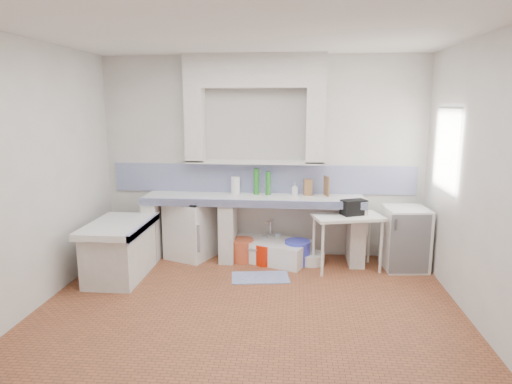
# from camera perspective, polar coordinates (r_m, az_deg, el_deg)

# --- Properties ---
(floor) EXTENTS (4.50, 4.50, 0.00)m
(floor) POSITION_cam_1_polar(r_m,az_deg,el_deg) (4.80, -1.12, -15.35)
(floor) COLOR brown
(floor) RESTS_ON ground
(ceiling) EXTENTS (4.50, 4.50, 0.00)m
(ceiling) POSITION_cam_1_polar(r_m,az_deg,el_deg) (4.35, -1.27, 19.84)
(ceiling) COLOR silver
(ceiling) RESTS_ON ground
(wall_back) EXTENTS (4.50, 0.00, 4.50)m
(wall_back) POSITION_cam_1_polar(r_m,az_deg,el_deg) (6.33, 0.82, 4.40)
(wall_back) COLOR silver
(wall_back) RESTS_ON ground
(wall_front) EXTENTS (4.50, 0.00, 4.50)m
(wall_front) POSITION_cam_1_polar(r_m,az_deg,el_deg) (2.44, -6.46, -6.64)
(wall_front) COLOR silver
(wall_front) RESTS_ON ground
(wall_left) EXTENTS (0.00, 4.50, 4.50)m
(wall_left) POSITION_cam_1_polar(r_m,az_deg,el_deg) (5.12, -27.08, 1.59)
(wall_left) COLOR silver
(wall_left) RESTS_ON ground
(wall_right) EXTENTS (0.00, 4.50, 4.50)m
(wall_right) POSITION_cam_1_polar(r_m,az_deg,el_deg) (4.68, 27.34, 0.77)
(wall_right) COLOR silver
(wall_right) RESTS_ON ground
(alcove_mass) EXTENTS (1.90, 0.25, 0.45)m
(alcove_mass) POSITION_cam_1_polar(r_m,az_deg,el_deg) (6.19, -0.19, 15.15)
(alcove_mass) COLOR silver
(alcove_mass) RESTS_ON ground
(window_frame) EXTENTS (0.35, 0.86, 1.06)m
(window_frame) POSITION_cam_1_polar(r_m,az_deg,el_deg) (5.83, 24.75, 4.79)
(window_frame) COLOR #3C2313
(window_frame) RESTS_ON ground
(lace_valance) EXTENTS (0.01, 0.84, 0.24)m
(lace_valance) POSITION_cam_1_polar(r_m,az_deg,el_deg) (5.76, 23.69, 8.60)
(lace_valance) COLOR white
(lace_valance) RESTS_ON ground
(counter_slab) EXTENTS (3.00, 0.60, 0.08)m
(counter_slab) POSITION_cam_1_polar(r_m,az_deg,el_deg) (6.13, -0.34, -0.93)
(counter_slab) COLOR white
(counter_slab) RESTS_ON ground
(counter_lip) EXTENTS (3.00, 0.04, 0.10)m
(counter_lip) POSITION_cam_1_polar(r_m,az_deg,el_deg) (5.86, -0.60, -1.50)
(counter_lip) COLOR navy
(counter_lip) RESTS_ON ground
(counter_pier_left) EXTENTS (0.20, 0.55, 0.82)m
(counter_pier_left) POSITION_cam_1_polar(r_m,az_deg,el_deg) (6.52, -12.70, -4.54)
(counter_pier_left) COLOR silver
(counter_pier_left) RESTS_ON ground
(counter_pier_mid) EXTENTS (0.20, 0.55, 0.82)m
(counter_pier_mid) POSITION_cam_1_polar(r_m,az_deg,el_deg) (6.29, -3.52, -4.88)
(counter_pier_mid) COLOR silver
(counter_pier_mid) RESTS_ON ground
(counter_pier_right) EXTENTS (0.20, 0.55, 0.82)m
(counter_pier_right) POSITION_cam_1_polar(r_m,az_deg,el_deg) (6.27, 12.56, -5.17)
(counter_pier_right) COLOR silver
(counter_pier_right) RESTS_ON ground
(peninsula_top) EXTENTS (0.70, 1.10, 0.08)m
(peninsula_top) POSITION_cam_1_polar(r_m,az_deg,el_deg) (5.80, -17.10, -4.16)
(peninsula_top) COLOR white
(peninsula_top) RESTS_ON ground
(peninsula_base) EXTENTS (0.60, 1.00, 0.62)m
(peninsula_base) POSITION_cam_1_polar(r_m,az_deg,el_deg) (5.90, -16.91, -7.44)
(peninsula_base) COLOR silver
(peninsula_base) RESTS_ON ground
(peninsula_lip) EXTENTS (0.04, 1.10, 0.10)m
(peninsula_lip) POSITION_cam_1_polar(r_m,az_deg,el_deg) (5.69, -14.01, -4.30)
(peninsula_lip) COLOR navy
(peninsula_lip) RESTS_ON ground
(backsplash) EXTENTS (4.27, 0.03, 0.40)m
(backsplash) POSITION_cam_1_polar(r_m,az_deg,el_deg) (6.36, 0.81, 1.70)
(backsplash) COLOR navy
(backsplash) RESTS_ON ground
(stove) EXTENTS (0.73, 0.72, 0.80)m
(stove) POSITION_cam_1_polar(r_m,az_deg,el_deg) (6.41, -8.31, -4.76)
(stove) COLOR white
(stove) RESTS_ON ground
(sink) EXTENTS (1.22, 0.95, 0.26)m
(sink) POSITION_cam_1_polar(r_m,az_deg,el_deg) (6.31, 1.72, -7.47)
(sink) COLOR white
(sink) RESTS_ON ground
(side_table) EXTENTS (0.97, 0.69, 0.04)m
(side_table) POSITION_cam_1_polar(r_m,az_deg,el_deg) (6.01, 11.45, -6.30)
(side_table) COLOR white
(side_table) RESTS_ON ground
(fridge) EXTENTS (0.58, 0.58, 0.82)m
(fridge) POSITION_cam_1_polar(r_m,az_deg,el_deg) (6.23, 18.41, -5.60)
(fridge) COLOR white
(fridge) RESTS_ON ground
(bucket_red) EXTENTS (0.40, 0.40, 0.31)m
(bucket_red) POSITION_cam_1_polar(r_m,az_deg,el_deg) (6.26, -1.83, -7.37)
(bucket_red) COLOR #C6522E
(bucket_red) RESTS_ON ground
(bucket_orange) EXTENTS (0.31, 0.31, 0.28)m
(bucket_orange) POSITION_cam_1_polar(r_m,az_deg,el_deg) (6.16, 1.28, -7.83)
(bucket_orange) COLOR red
(bucket_orange) RESTS_ON ground
(bucket_blue) EXTENTS (0.45, 0.45, 0.32)m
(bucket_blue) POSITION_cam_1_polar(r_m,az_deg,el_deg) (6.17, 5.27, -7.63)
(bucket_blue) COLOR #3941D5
(bucket_blue) RESTS_ON ground
(basin_white) EXTENTS (0.44, 0.44, 0.14)m
(basin_white) POSITION_cam_1_polar(r_m,az_deg,el_deg) (6.23, 6.98, -8.35)
(basin_white) COLOR white
(basin_white) RESTS_ON ground
(water_bottle_a) EXTENTS (0.09, 0.09, 0.31)m
(water_bottle_a) POSITION_cam_1_polar(r_m,az_deg,el_deg) (6.42, 1.09, -6.92)
(water_bottle_a) COLOR silver
(water_bottle_a) RESTS_ON ground
(water_bottle_b) EXTENTS (0.12, 0.12, 0.34)m
(water_bottle_b) POSITION_cam_1_polar(r_m,az_deg,el_deg) (6.43, 2.74, -6.71)
(water_bottle_b) COLOR silver
(water_bottle_b) RESTS_ON ground
(black_bag) EXTENTS (0.36, 0.29, 0.20)m
(black_bag) POSITION_cam_1_polar(r_m,az_deg,el_deg) (5.93, 12.32, -1.92)
(black_bag) COLOR black
(black_bag) RESTS_ON side_table
(green_bottle_a) EXTENTS (0.09, 0.09, 0.36)m
(green_bottle_a) POSITION_cam_1_polar(r_m,az_deg,el_deg) (6.24, 0.04, 1.34)
(green_bottle_a) COLOR #257224
(green_bottle_a) RESTS_ON counter_slab
(green_bottle_b) EXTENTS (0.09, 0.09, 0.33)m
(green_bottle_b) POSITION_cam_1_polar(r_m,az_deg,el_deg) (6.21, 1.55, 1.12)
(green_bottle_b) COLOR #257224
(green_bottle_b) RESTS_ON counter_slab
(knife_block) EXTENTS (0.13, 0.11, 0.22)m
(knife_block) POSITION_cam_1_polar(r_m,az_deg,el_deg) (6.23, 6.60, 0.60)
(knife_block) COLOR olive
(knife_block) RESTS_ON counter_slab
(cutting_board) EXTENTS (0.07, 0.19, 0.27)m
(cutting_board) POSITION_cam_1_polar(r_m,az_deg,el_deg) (6.23, 8.94, 0.75)
(cutting_board) COLOR olive
(cutting_board) RESTS_ON counter_slab
(paper_towel) EXTENTS (0.16, 0.16, 0.24)m
(paper_towel) POSITION_cam_1_polar(r_m,az_deg,el_deg) (6.28, -2.62, 0.85)
(paper_towel) COLOR white
(paper_towel) RESTS_ON counter_slab
(soap_bottle) EXTENTS (0.09, 0.09, 0.17)m
(soap_bottle) POSITION_cam_1_polar(r_m,az_deg,el_deg) (6.23, 4.93, 0.39)
(soap_bottle) COLOR white
(soap_bottle) RESTS_ON counter_slab
(rug) EXTENTS (0.76, 0.50, 0.01)m
(rug) POSITION_cam_1_polar(r_m,az_deg,el_deg) (5.72, 0.54, -10.80)
(rug) COLOR #314697
(rug) RESTS_ON ground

